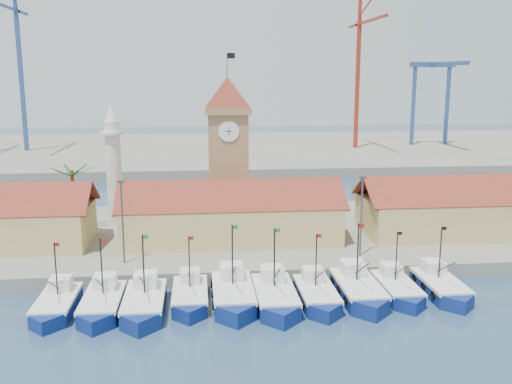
{
  "coord_description": "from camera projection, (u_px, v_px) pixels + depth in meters",
  "views": [
    {
      "loc": [
        -3.77,
        -47.81,
        21.23
      ],
      "look_at": [
        2.87,
        18.0,
        7.79
      ],
      "focal_mm": 40.0,
      "sensor_mm": 36.0,
      "label": 1
    }
  ],
  "objects": [
    {
      "name": "gantry",
      "position": [
        437.0,
        81.0,
        157.3
      ],
      "size": [
        13.0,
        22.0,
        23.2
      ],
      "color": "#2C4B89",
      "rests_on": "terminal"
    },
    {
      "name": "palm_tree",
      "position": [
        73.0,
        195.0,
        73.35
      ],
      "size": [
        5.6,
        5.03,
        8.39
      ],
      "color": "brown",
      "rests_on": "quay"
    },
    {
      "name": "boat_4",
      "position": [
        233.0,
        296.0,
        53.91
      ],
      "size": [
        3.84,
        10.52,
        7.96
      ],
      "color": "navy",
      "rests_on": "ground"
    },
    {
      "name": "hall_center",
      "position": [
        231.0,
        220.0,
        69.92
      ],
      "size": [
        27.04,
        10.13,
        7.61
      ],
      "color": "tan",
      "rests_on": "quay"
    },
    {
      "name": "boat_7",
      "position": [
        359.0,
        292.0,
        55.08
      ],
      "size": [
        3.76,
        10.31,
        7.8
      ],
      "color": "navy",
      "rests_on": "ground"
    },
    {
      "name": "clock_tower",
      "position": [
        228.0,
        149.0,
        74.18
      ],
      "size": [
        5.8,
        5.8,
        22.7
      ],
      "color": "#A17552",
      "rests_on": "quay"
    },
    {
      "name": "boat_0",
      "position": [
        56.0,
        306.0,
        51.89
      ],
      "size": [
        3.3,
        9.04,
        6.84
      ],
      "color": "navy",
      "rests_on": "ground"
    },
    {
      "name": "quay",
      "position": [
        230.0,
        236.0,
        74.46
      ],
      "size": [
        140.0,
        32.0,
        1.5
      ],
      "primitive_type": "cube",
      "color": "gray",
      "rests_on": "ground"
    },
    {
      "name": "boat_6",
      "position": [
        317.0,
        296.0,
        54.14
      ],
      "size": [
        3.38,
        9.27,
        7.02
      ],
      "color": "navy",
      "rests_on": "ground"
    },
    {
      "name": "boat_2",
      "position": [
        144.0,
        305.0,
        51.97
      ],
      "size": [
        3.65,
        10.0,
        7.57
      ],
      "color": "navy",
      "rests_on": "ground"
    },
    {
      "name": "crane_blue_near",
      "position": [
        18.0,
        56.0,
        145.15
      ],
      "size": [
        1.0,
        32.44,
        43.68
      ],
      "color": "#2C4B89",
      "rests_on": "terminal"
    },
    {
      "name": "minaret",
      "position": [
        114.0,
        165.0,
        75.1
      ],
      "size": [
        3.0,
        3.0,
        16.3
      ],
      "color": "silver",
      "rests_on": "quay"
    },
    {
      "name": "boat_8",
      "position": [
        398.0,
        290.0,
        55.8
      ],
      "size": [
        3.27,
        8.95,
        6.77
      ],
      "color": "navy",
      "rests_on": "ground"
    },
    {
      "name": "boat_3",
      "position": [
        190.0,
        298.0,
        53.88
      ],
      "size": [
        3.3,
        9.05,
        6.85
      ],
      "color": "navy",
      "rests_on": "ground"
    },
    {
      "name": "lamp_posts",
      "position": [
        240.0,
        215.0,
        61.67
      ],
      "size": [
        80.7,
        0.25,
        9.03
      ],
      "color": "#3F3F44",
      "rests_on": "quay"
    },
    {
      "name": "terminal",
      "position": [
        213.0,
        151.0,
        158.27
      ],
      "size": [
        240.0,
        80.0,
        2.0
      ],
      "primitive_type": "cube",
      "color": "gray",
      "rests_on": "ground"
    },
    {
      "name": "boat_1",
      "position": [
        102.0,
        305.0,
        51.99
      ],
      "size": [
        3.46,
        9.49,
        7.18
      ],
      "color": "navy",
      "rests_on": "ground"
    },
    {
      "name": "crane_red_right",
      "position": [
        360.0,
        63.0,
        151.15
      ],
      "size": [
        1.0,
        32.53,
        40.84
      ],
      "color": "#9D2818",
      "rests_on": "terminal"
    },
    {
      "name": "hall_right",
      "position": [
        480.0,
        213.0,
        73.06
      ],
      "size": [
        31.2,
        10.13,
        7.61
      ],
      "color": "tan",
      "rests_on": "quay"
    },
    {
      "name": "boat_9",
      "position": [
        442.0,
        288.0,
        56.23
      ],
      "size": [
        3.46,
        9.47,
        7.17
      ],
      "color": "navy",
      "rests_on": "ground"
    },
    {
      "name": "ground",
      "position": [
        244.0,
        317.0,
        51.21
      ],
      "size": [
        400.0,
        400.0,
        0.0
      ],
      "primitive_type": "plane",
      "color": "navy",
      "rests_on": "ground"
    },
    {
      "name": "boat_5",
      "position": [
        275.0,
        298.0,
        53.5
      ],
      "size": [
        3.74,
        10.24,
        7.74
      ],
      "color": "navy",
      "rests_on": "ground"
    }
  ]
}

